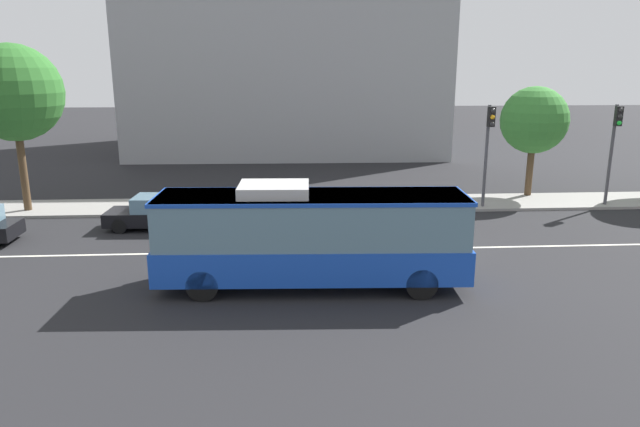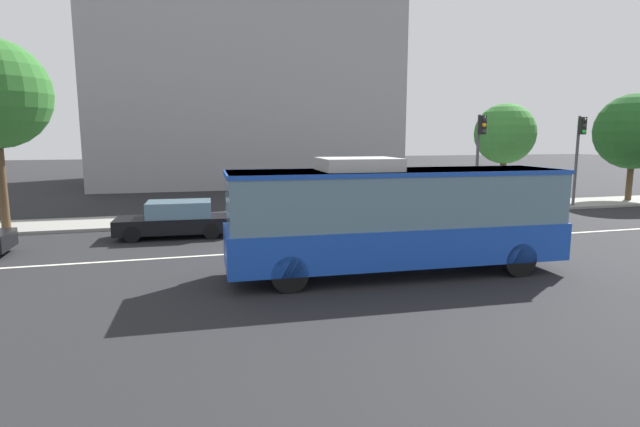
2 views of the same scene
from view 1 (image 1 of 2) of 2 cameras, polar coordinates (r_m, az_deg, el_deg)
The scene contains 10 objects.
ground_plane at distance 23.29m, azimuth 8.28°, elevation -3.49°, with size 160.00×160.00×0.00m, color black.
sidewalk_kerb at distance 30.31m, azimuth 5.47°, elevation 0.96°, with size 80.00×3.41×0.14m, color gray.
lane_centre_line at distance 23.29m, azimuth 8.28°, elevation -3.47°, with size 76.00×0.16×0.01m, color silver.
transit_bus at distance 18.72m, azimuth -0.87°, elevation -2.02°, with size 10.10×2.91×3.46m.
sedan_black_ahead at distance 26.75m, azimuth -15.43°, elevation 0.11°, with size 4.58×2.01×1.46m.
traffic_light_near_corner at distance 32.50m, azimuth 26.96°, elevation 6.63°, with size 0.34×0.62×5.20m.
traffic_light_mid_block at distance 29.79m, azimuth 16.24°, elevation 7.05°, with size 0.34×0.62×5.20m.
street_tree_kerbside_centre at distance 31.33m, azimuth -27.92°, elevation 10.42°, with size 4.56×4.56×8.10m.
street_tree_kerbside_right at distance 33.31m, azimuth 20.31°, elevation 8.57°, with size 3.56×3.56×6.01m.
office_block_background at distance 51.07m, azimuth -3.26°, elevation 17.92°, with size 24.83×17.46×20.40m.
Camera 1 is at (-4.70, -21.67, 7.13)m, focal length 32.56 mm.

